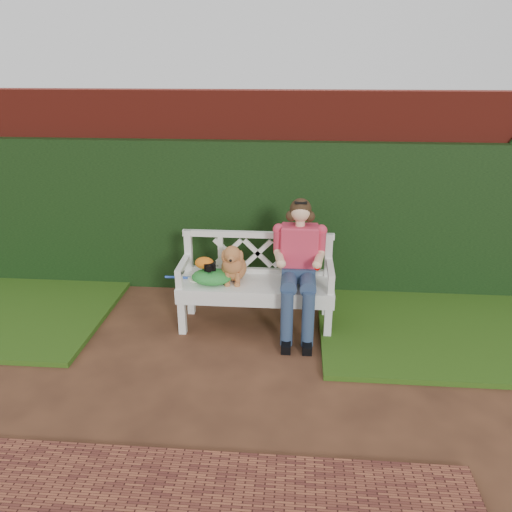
{
  "coord_description": "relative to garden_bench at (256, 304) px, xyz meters",
  "views": [
    {
      "loc": [
        0.83,
        -3.62,
        2.49
      ],
      "look_at": [
        0.46,
        0.79,
        0.75
      ],
      "focal_mm": 35.0,
      "sensor_mm": 36.0,
      "label": 1
    }
  ],
  "objects": [
    {
      "name": "baseball_glove",
      "position": [
        -0.5,
        -0.02,
        0.43
      ],
      "size": [
        0.19,
        0.15,
        0.12
      ],
      "primitive_type": "ellipsoid",
      "rotation": [
        0.0,
        0.0,
        -0.05
      ],
      "color": "orange",
      "rests_on": "green_bag"
    },
    {
      "name": "seated_woman",
      "position": [
        0.41,
        -0.02,
        0.38
      ],
      "size": [
        0.76,
        0.85,
        1.25
      ],
      "primitive_type": null,
      "rotation": [
        0.0,
        0.0,
        -0.4
      ],
      "color": "#EF5354",
      "rests_on": "ground"
    },
    {
      "name": "camera_item",
      "position": [
        -0.44,
        -0.05,
        0.41
      ],
      "size": [
        0.12,
        0.1,
        0.07
      ],
      "primitive_type": "cube",
      "rotation": [
        0.0,
        0.0,
        0.14
      ],
      "color": "black",
      "rests_on": "green_bag"
    },
    {
      "name": "grass_right",
      "position": [
        1.94,
        0.11,
        -0.21
      ],
      "size": [
        2.6,
        2.0,
        0.05
      ],
      "primitive_type": "cube",
      "color": "#17360A",
      "rests_on": "ground"
    },
    {
      "name": "dog",
      "position": [
        -0.22,
        0.01,
        0.44
      ],
      "size": [
        0.38,
        0.43,
        0.4
      ],
      "primitive_type": null,
      "rotation": [
        0.0,
        0.0,
        -0.36
      ],
      "color": "#9B5822",
      "rests_on": "garden_bench"
    },
    {
      "name": "tennis_racket",
      "position": [
        -0.56,
        0.01,
        0.25
      ],
      "size": [
        0.58,
        0.39,
        0.03
      ],
      "primitive_type": null,
      "rotation": [
        0.0,
        0.0,
        -0.36
      ],
      "color": "silver",
      "rests_on": "garden_bench"
    },
    {
      "name": "garden_bench",
      "position": [
        0.0,
        0.0,
        0.0
      ],
      "size": [
        1.62,
        0.72,
        0.48
      ],
      "primitive_type": null,
      "rotation": [
        0.0,
        0.0,
        0.08
      ],
      "color": "white",
      "rests_on": "ground"
    },
    {
      "name": "ivy_hedge",
      "position": [
        -0.46,
        0.89,
        0.61
      ],
      "size": [
        10.0,
        0.18,
        1.7
      ],
      "primitive_type": "cube",
      "color": "#1A3512",
      "rests_on": "ground"
    },
    {
      "name": "ground",
      "position": [
        -0.46,
        -0.79,
        -0.24
      ],
      "size": [
        60.0,
        60.0,
        0.0
      ],
      "primitive_type": "plane",
      "color": "#3A2217"
    },
    {
      "name": "brick_wall",
      "position": [
        -0.46,
        1.11,
        0.86
      ],
      "size": [
        10.0,
        0.3,
        2.2
      ],
      "primitive_type": "cube",
      "color": "maroon",
      "rests_on": "ground"
    },
    {
      "name": "green_bag",
      "position": [
        -0.42,
        -0.05,
        0.31
      ],
      "size": [
        0.4,
        0.32,
        0.13
      ],
      "primitive_type": null,
      "rotation": [
        0.0,
        0.0,
        -0.05
      ],
      "color": "#207815",
      "rests_on": "garden_bench"
    }
  ]
}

